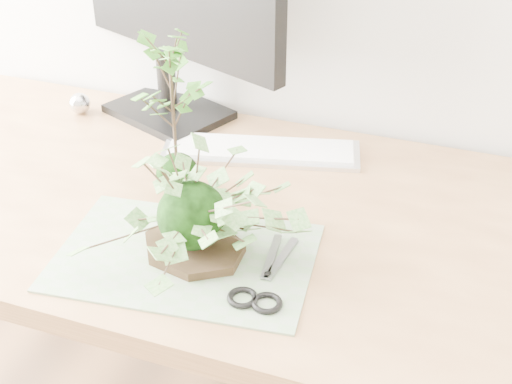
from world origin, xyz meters
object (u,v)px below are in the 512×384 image
ivy_kokedama (190,187)px  desk (258,252)px  maple_kokedama (171,77)px  keyboard (261,150)px

ivy_kokedama → desk: bearing=69.8°
desk → maple_kokedama: bearing=175.8°
maple_kokedama → keyboard: (0.09, 0.19, -0.22)m
maple_kokedama → desk: bearing=-4.2°
desk → maple_kokedama: size_ratio=5.02×
desk → keyboard: bearing=108.3°
ivy_kokedama → maple_kokedama: bearing=122.8°
desk → ivy_kokedama: bearing=-110.2°
ivy_kokedama → maple_kokedama: 0.21m
desk → ivy_kokedama: (-0.05, -0.15, 0.21)m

